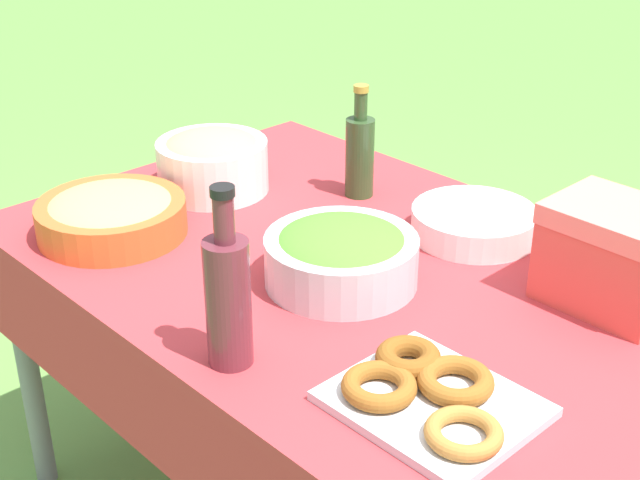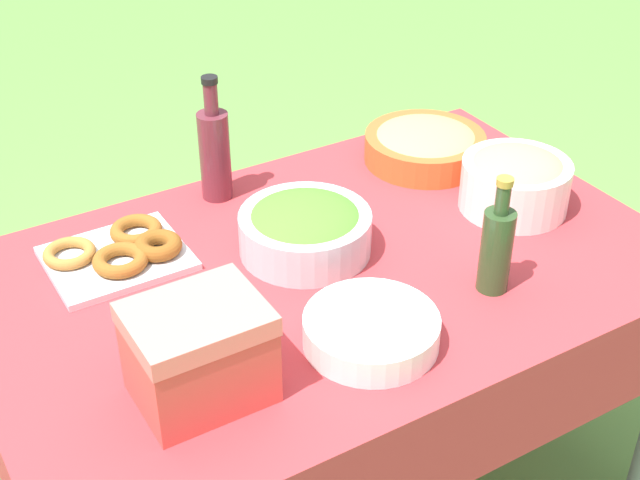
# 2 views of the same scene
# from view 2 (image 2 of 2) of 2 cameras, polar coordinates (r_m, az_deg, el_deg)

# --- Properties ---
(picnic_table) EXTENTS (1.49, 0.95, 0.72)m
(picnic_table) POSITION_cam_2_polar(r_m,az_deg,el_deg) (1.97, 0.42, -3.67)
(picnic_table) COLOR #B73338
(picnic_table) RESTS_ON ground_plane
(salad_bowl) EXTENTS (0.29, 0.29, 0.11)m
(salad_bowl) POSITION_cam_2_polar(r_m,az_deg,el_deg) (1.94, -0.96, 0.77)
(salad_bowl) COLOR silver
(salad_bowl) RESTS_ON picnic_table
(pasta_bowl) EXTENTS (0.26, 0.26, 0.14)m
(pasta_bowl) POSITION_cam_2_polar(r_m,az_deg,el_deg) (2.14, 12.40, 3.78)
(pasta_bowl) COLOR white
(pasta_bowl) RESTS_ON picnic_table
(donut_platter) EXTENTS (0.31, 0.25, 0.05)m
(donut_platter) POSITION_cam_2_polar(r_m,az_deg,el_deg) (1.97, -12.63, -0.75)
(donut_platter) COLOR silver
(donut_platter) RESTS_ON picnic_table
(plate_stack) EXTENTS (0.26, 0.26, 0.06)m
(plate_stack) POSITION_cam_2_polar(r_m,az_deg,el_deg) (1.70, 3.29, -5.81)
(plate_stack) COLOR white
(plate_stack) RESTS_ON picnic_table
(olive_oil_bottle) EXTENTS (0.07, 0.07, 0.26)m
(olive_oil_bottle) POSITION_cam_2_polar(r_m,az_deg,el_deg) (1.83, 11.23, -0.42)
(olive_oil_bottle) COLOR #2D4723
(olive_oil_bottle) RESTS_ON picnic_table
(wine_bottle) EXTENTS (0.07, 0.07, 0.31)m
(wine_bottle) POSITION_cam_2_polar(r_m,az_deg,el_deg) (2.12, -6.76, 5.67)
(wine_bottle) COLOR maroon
(wine_bottle) RESTS_ON picnic_table
(bread_bowl) EXTENTS (0.31, 0.31, 0.09)m
(bread_bowl) POSITION_cam_2_polar(r_m,az_deg,el_deg) (2.32, 6.73, 6.09)
(bread_bowl) COLOR #E05B28
(bread_bowl) RESTS_ON picnic_table
(cooler_box) EXTENTS (0.23, 0.19, 0.19)m
(cooler_box) POSITION_cam_2_polar(r_m,az_deg,el_deg) (1.56, -7.75, -7.17)
(cooler_box) COLOR #E04C42
(cooler_box) RESTS_ON picnic_table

